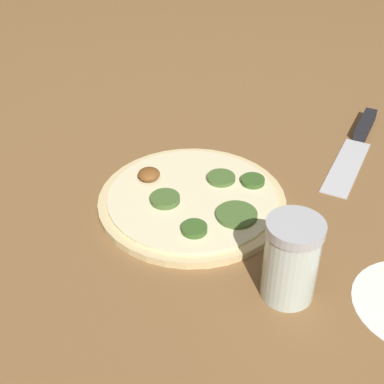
{
  "coord_description": "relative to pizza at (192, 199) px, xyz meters",
  "views": [
    {
      "loc": [
        0.56,
        -0.2,
        0.45
      ],
      "look_at": [
        0.0,
        0.0,
        0.02
      ],
      "focal_mm": 50.0,
      "sensor_mm": 36.0,
      "label": 1
    }
  ],
  "objects": [
    {
      "name": "ground_plane",
      "position": [
        -0.0,
        -0.0,
        -0.01
      ],
      "size": [
        3.0,
        3.0,
        0.0
      ],
      "primitive_type": "plane",
      "color": "brown"
    },
    {
      "name": "pizza",
      "position": [
        0.0,
        0.0,
        0.0
      ],
      "size": [
        0.26,
        0.26,
        0.03
      ],
      "color": "beige",
      "rests_on": "ground_plane"
    },
    {
      "name": "knife",
      "position": [
        -0.07,
        0.32,
        -0.0
      ],
      "size": [
        0.2,
        0.21,
        0.02
      ],
      "rotation": [
        0.0,
        0.0,
        5.48
      ],
      "color": "silver",
      "rests_on": "ground_plane"
    },
    {
      "name": "spice_jar",
      "position": [
        0.19,
        0.05,
        0.04
      ],
      "size": [
        0.06,
        0.06,
        0.1
      ],
      "color": "silver",
      "rests_on": "ground_plane"
    }
  ]
}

